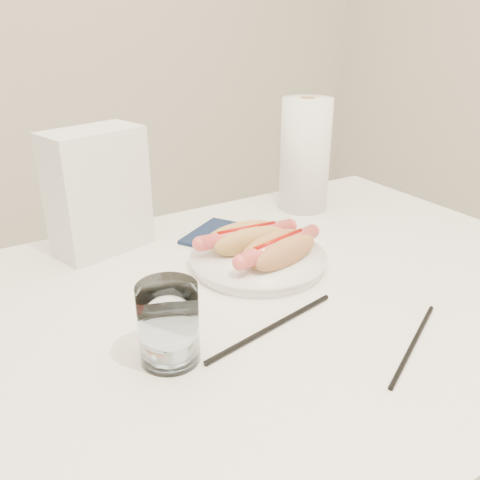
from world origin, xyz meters
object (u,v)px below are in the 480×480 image
table (250,329)px  hotdog_left (247,238)px  paper_towel_roll (305,155)px  water_glass (169,324)px  plate (258,261)px  hotdog_right (279,250)px  napkin_box (98,191)px

table → hotdog_left: bearing=60.3°
hotdog_left → paper_towel_roll: paper_towel_roll is taller
water_glass → table: bearing=24.0°
table → paper_towel_roll: bearing=40.9°
plate → hotdog_right: bearing=-66.1°
plate → hotdog_left: (-0.00, 0.03, 0.03)m
table → plate: bearing=50.0°
hotdog_right → paper_towel_roll: paper_towel_roll is taller
plate → water_glass: (-0.24, -0.16, 0.04)m
table → water_glass: size_ratio=11.25×
water_glass → napkin_box: 0.38m
plate → hotdog_right: (0.02, -0.04, 0.03)m
hotdog_right → paper_towel_roll: bearing=32.2°
hotdog_right → napkin_box: size_ratio=0.80×
hotdog_left → napkin_box: napkin_box is taller
hotdog_left → water_glass: size_ratio=1.69×
table → hotdog_right: bearing=28.4°
water_glass → napkin_box: size_ratio=0.47×
water_glass → napkin_box: (0.03, 0.38, 0.06)m
hotdog_left → napkin_box: bearing=142.9°
table → plate: (0.07, 0.08, 0.07)m
hotdog_right → paper_towel_roll: 0.34m
plate → water_glass: 0.29m
napkin_box → plate: bearing=-61.4°
napkin_box → paper_towel_roll: size_ratio=0.92×
table → paper_towel_roll: (0.32, 0.28, 0.18)m
water_glass → hotdog_right: bearing=25.5°
plate → napkin_box: 0.32m
hotdog_right → paper_towel_roll: size_ratio=0.74×
plate → paper_towel_roll: (0.25, 0.19, 0.11)m
hotdog_left → hotdog_right: same height
hotdog_right → water_glass: bearing=-166.9°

